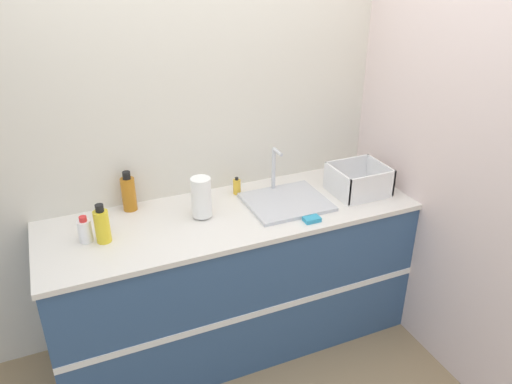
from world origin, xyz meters
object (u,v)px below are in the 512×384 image
Objects in this scene: bottle_amber at (129,193)px; soap_dispenser at (237,186)px; sink at (286,200)px; bottle_white_spray at (85,230)px; dish_rack at (358,183)px; bottle_yellow at (102,225)px; paper_towel_roll at (201,198)px.

soap_dispenser is (0.63, -0.05, -0.06)m from bottle_amber.
sink is 1.12m from bottle_white_spray.
bottle_yellow is (-1.50, 0.04, 0.03)m from dish_rack.
paper_towel_roll is 1.64× the size of bottle_white_spray.
bottle_amber is (-1.31, 0.33, 0.04)m from dish_rack.
bottle_amber is at bearing 57.23° from bottle_yellow.
bottle_amber is at bearing 145.26° from paper_towel_roll.
bottle_white_spray is 0.92m from soap_dispenser.
bottle_white_spray reaches higher than soap_dispenser.
paper_towel_roll is 0.35m from soap_dispenser.
sink is at bearing 174.05° from dish_rack.
bottle_yellow is at bearing -175.11° from paper_towel_roll.
dish_rack is at bearing -13.99° from bottle_amber.
sink is 0.51m from paper_towel_roll.
dish_rack is (0.46, -0.05, 0.05)m from sink.
paper_towel_roll reaches higher than bottle_yellow.
paper_towel_roll is 0.62m from bottle_white_spray.
bottle_white_spray is at bearing 178.70° from sink.
dish_rack is (0.96, -0.08, -0.06)m from paper_towel_roll.
bottle_amber is (-0.35, 0.24, -0.02)m from paper_towel_roll.
bottle_white_spray is (-1.12, 0.03, 0.04)m from sink.
soap_dispenser is (0.90, 0.20, -0.02)m from bottle_white_spray.
soap_dispenser is (-0.68, 0.27, -0.02)m from dish_rack.
dish_rack is at bearing -5.95° from sink.
paper_towel_roll is 0.74× the size of dish_rack.
dish_rack is 2.97× the size of soap_dispenser.
sink reaches higher than bottle_yellow.
bottle_white_spray is at bearing 156.85° from bottle_yellow.
dish_rack is at bearing -1.45° from bottle_yellow.
paper_towel_roll is 0.54m from bottle_yellow.
bottle_white_spray is (-1.58, 0.07, -0.00)m from dish_rack.
sink is 0.90m from bottle_amber.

